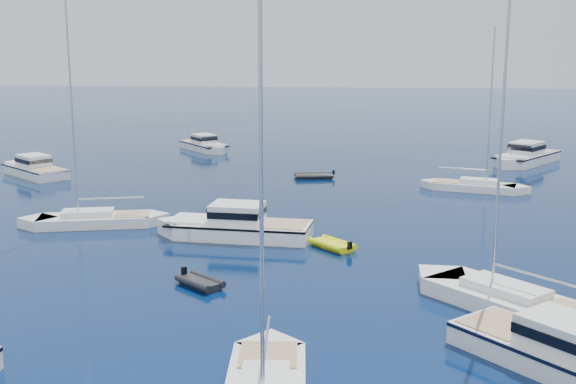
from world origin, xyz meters
name	(u,v)px	position (x,y,z in m)	size (l,w,h in m)	color
ground	(241,378)	(0.00, 0.00, 0.00)	(400.00, 400.00, 0.00)	navy
motor_cruiser_right	(567,373)	(12.24, 1.78, 0.00)	(3.13, 10.23, 2.68)	silver
motor_cruiser_centre	(234,237)	(-3.87, 19.82, 0.00)	(3.37, 11.01, 2.89)	white
motor_cruiser_far_l	(34,176)	(-27.29, 40.26, 0.00)	(3.07, 10.02, 2.63)	white
motor_cruiser_distant	(525,164)	(21.50, 52.53, 0.00)	(3.53, 11.53, 3.03)	white
motor_cruiser_horizon	(205,150)	(-14.62, 58.96, 0.00)	(2.87, 9.37, 2.46)	silver
sailboat_mid_r	(513,311)	(11.53, 8.17, 0.00)	(3.21, 12.33, 18.13)	silver
sailboat_mid_l	(95,225)	(-14.09, 21.89, 0.00)	(2.80, 10.76, 15.81)	silver
sailboat_centre	(474,190)	(14.00, 37.33, 0.00)	(2.54, 9.79, 14.38)	white
tender_yellow	(332,248)	(2.59, 17.97, 0.00)	(1.78, 3.15, 0.95)	#E9F10E
tender_grey_near	(200,286)	(-3.88, 10.04, 0.00)	(1.60, 2.76, 0.95)	black
tender_grey_far	(314,178)	(-0.25, 41.82, 0.00)	(2.07, 3.79, 0.95)	black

